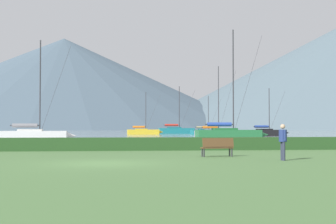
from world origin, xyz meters
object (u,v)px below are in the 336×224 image
at_px(sailboat_slip_2, 177,130).
at_px(sailboat_slip_0, 144,131).
at_px(sailboat_slip_6, 216,133).
at_px(person_seated_viewer, 283,139).
at_px(sailboat_slip_7, 35,135).
at_px(sailboat_slip_11, 229,134).
at_px(park_bench_under_tree, 217,146).
at_px(sailboat_slip_5, 267,132).
at_px(sailboat_slip_10, 206,132).

bearing_deg(sailboat_slip_2, sailboat_slip_0, -127.94).
height_order(sailboat_slip_6, person_seated_viewer, sailboat_slip_6).
relative_size(sailboat_slip_0, sailboat_slip_6, 0.79).
relative_size(sailboat_slip_6, sailboat_slip_7, 0.98).
bearing_deg(sailboat_slip_0, person_seated_viewer, -91.58).
xyz_separation_m(sailboat_slip_0, person_seated_viewer, (2.13, -74.17, 0.37)).
bearing_deg(sailboat_slip_0, sailboat_slip_6, -71.48).
relative_size(sailboat_slip_6, sailboat_slip_11, 0.83).
bearing_deg(sailboat_slip_6, sailboat_slip_2, 84.38).
bearing_deg(park_bench_under_tree, sailboat_slip_5, 62.98).
distance_m(sailboat_slip_6, sailboat_slip_10, 22.78).
relative_size(sailboat_slip_5, sailboat_slip_7, 0.73).
relative_size(sailboat_slip_7, sailboat_slip_10, 1.43).
distance_m(sailboat_slip_2, park_bench_under_tree, 82.76).
xyz_separation_m(sailboat_slip_2, sailboat_slip_7, (-22.24, -53.74, -0.09)).
bearing_deg(sailboat_slip_7, sailboat_slip_11, 1.01).
xyz_separation_m(sailboat_slip_2, sailboat_slip_10, (4.33, -12.72, -0.19)).
bearing_deg(sailboat_slip_11, sailboat_slip_6, 82.71).
distance_m(sailboat_slip_11, park_bench_under_tree, 31.61).
xyz_separation_m(sailboat_slip_11, park_bench_under_tree, (-7.95, -30.59, -0.21)).
height_order(sailboat_slip_0, sailboat_slip_6, sailboat_slip_6).
height_order(park_bench_under_tree, person_seated_viewer, person_seated_viewer).
xyz_separation_m(sailboat_slip_10, sailboat_slip_11, (-4.75, -39.02, 0.17)).
height_order(sailboat_slip_7, person_seated_viewer, sailboat_slip_7).
relative_size(sailboat_slip_10, sailboat_slip_11, 0.59).
xyz_separation_m(sailboat_slip_0, park_bench_under_tree, (-0.24, -71.13, -0.07)).
bearing_deg(sailboat_slip_5, sailboat_slip_2, 101.78).
distance_m(sailboat_slip_5, sailboat_slip_10, 17.56).
bearing_deg(park_bench_under_tree, sailboat_slip_6, 71.55).
distance_m(sailboat_slip_7, sailboat_slip_11, 21.91).
bearing_deg(sailboat_slip_7, person_seated_viewer, -67.03).
xyz_separation_m(sailboat_slip_5, person_seated_viewer, (-17.58, -56.66, 0.36)).
bearing_deg(person_seated_viewer, sailboat_slip_7, 112.59).
height_order(sailboat_slip_2, person_seated_viewer, sailboat_slip_2).
height_order(sailboat_slip_5, park_bench_under_tree, sailboat_slip_5).
bearing_deg(sailboat_slip_2, sailboat_slip_5, -70.00).
bearing_deg(sailboat_slip_7, sailboat_slip_10, 52.86).
height_order(sailboat_slip_6, sailboat_slip_7, sailboat_slip_7).
height_order(sailboat_slip_10, person_seated_viewer, sailboat_slip_10).
height_order(sailboat_slip_0, sailboat_slip_5, sailboat_slip_0).
bearing_deg(park_bench_under_tree, sailboat_slip_11, 68.82).
height_order(sailboat_slip_7, sailboat_slip_11, sailboat_slip_11).
distance_m(sailboat_slip_2, sailboat_slip_5, 30.96).
distance_m(sailboat_slip_7, person_seated_viewer, 35.56).
xyz_separation_m(park_bench_under_tree, person_seated_viewer, (2.37, -3.04, 0.44)).
bearing_deg(sailboat_slip_6, person_seated_viewer, -106.54).
xyz_separation_m(sailboat_slip_7, sailboat_slip_10, (26.57, 41.02, -0.10)).
bearing_deg(sailboat_slip_0, sailboat_slip_10, -10.17).
bearing_deg(park_bench_under_tree, sailboat_slip_2, 77.59).
height_order(sailboat_slip_5, sailboat_slip_6, sailboat_slip_6).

